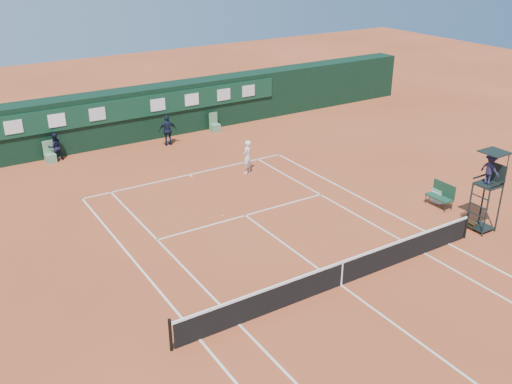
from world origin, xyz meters
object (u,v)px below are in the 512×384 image
(umpire_chair, at_px, (490,175))
(player_bench, at_px, (441,194))
(cooler, at_px, (439,195))
(player, at_px, (247,157))
(tennis_net, at_px, (342,273))

(umpire_chair, distance_m, player_bench, 3.12)
(umpire_chair, xyz_separation_m, cooler, (0.71, 2.82, -2.13))
(umpire_chair, height_order, player, umpire_chair)
(umpire_chair, bearing_deg, cooler, 75.82)
(tennis_net, height_order, player, player)
(player_bench, bearing_deg, player, 123.34)
(umpire_chair, relative_size, cooler, 5.30)
(umpire_chair, height_order, player_bench, umpire_chair)
(tennis_net, xyz_separation_m, player_bench, (7.90, 2.57, 0.09))
(player_bench, xyz_separation_m, player, (-5.26, 8.00, 0.26))
(player_bench, height_order, player, player)
(cooler, relative_size, player, 0.37)
(cooler, bearing_deg, umpire_chair, -104.18)
(umpire_chair, bearing_deg, player_bench, 80.86)
(player_bench, bearing_deg, umpire_chair, -99.14)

